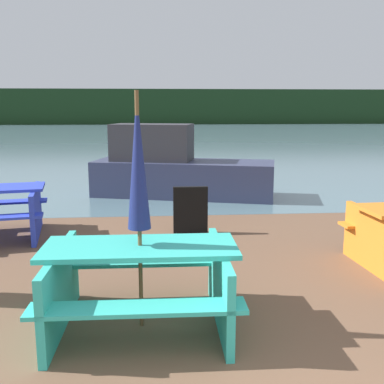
# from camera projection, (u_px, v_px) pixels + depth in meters

# --- Properties ---
(water) EXTENTS (60.00, 50.00, 0.00)m
(water) POSITION_uv_depth(u_px,v_px,m) (167.00, 134.00, 32.86)
(water) COLOR slate
(water) RESTS_ON ground_plane
(far_treeline) EXTENTS (80.00, 1.60, 4.00)m
(far_treeline) POSITION_uv_depth(u_px,v_px,m) (163.00, 107.00, 52.08)
(far_treeline) COLOR #193319
(far_treeline) RESTS_ON water
(picnic_table_teal) EXTENTS (1.75, 1.40, 0.77)m
(picnic_table_teal) POSITION_uv_depth(u_px,v_px,m) (141.00, 278.00, 4.08)
(picnic_table_teal) COLOR #33B7A8
(picnic_table_teal) RESTS_ON ground_plane
(umbrella_navy) EXTENTS (0.21, 0.21, 2.13)m
(umbrella_navy) POSITION_uv_depth(u_px,v_px,m) (138.00, 164.00, 3.88)
(umbrella_navy) COLOR brown
(umbrella_navy) RESTS_ON ground_plane
(boat) EXTENTS (4.22, 2.27, 1.61)m
(boat) POSITION_uv_depth(u_px,v_px,m) (176.00, 170.00, 10.17)
(boat) COLOR #333856
(boat) RESTS_ON water
(signboard) EXTENTS (0.55, 0.08, 0.75)m
(signboard) POSITION_uv_depth(u_px,v_px,m) (190.00, 210.00, 7.17)
(signboard) COLOR black
(signboard) RESTS_ON ground_plane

